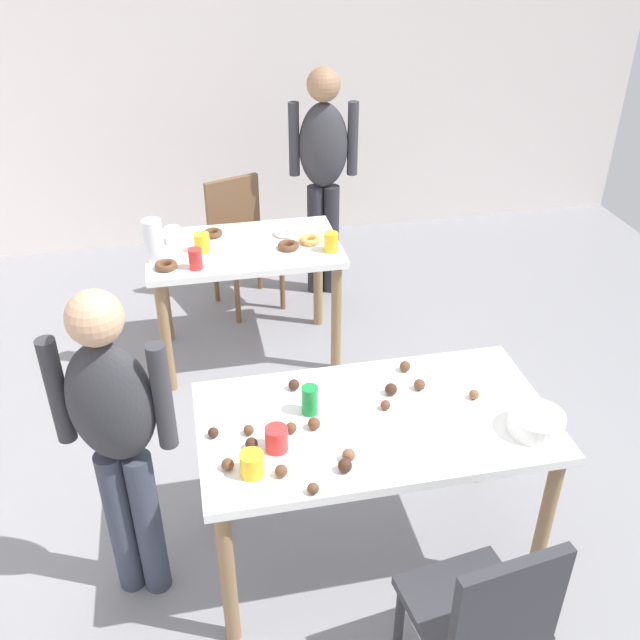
% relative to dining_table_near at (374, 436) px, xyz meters
% --- Properties ---
extents(ground_plane, '(6.40, 6.40, 0.00)m').
position_rel_dining_table_near_xyz_m(ground_plane, '(-0.09, 0.23, -0.66)').
color(ground_plane, gray).
extents(wall_back, '(6.40, 0.10, 2.60)m').
position_rel_dining_table_near_xyz_m(wall_back, '(-0.09, 3.43, 0.64)').
color(wall_back, silver).
rests_on(wall_back, ground_plane).
extents(dining_table_near, '(1.39, 0.75, 0.75)m').
position_rel_dining_table_near_xyz_m(dining_table_near, '(0.00, 0.00, 0.00)').
color(dining_table_near, white).
rests_on(dining_table_near, ground_plane).
extents(dining_table_far, '(1.10, 0.65, 0.75)m').
position_rel_dining_table_near_xyz_m(dining_table_far, '(-0.33, 1.64, -0.02)').
color(dining_table_far, white).
rests_on(dining_table_far, ground_plane).
extents(chair_near_table, '(0.45, 0.45, 0.87)m').
position_rel_dining_table_near_xyz_m(chair_near_table, '(0.17, -0.75, -0.16)').
color(chair_near_table, '#2D2D33').
rests_on(chair_near_table, ground_plane).
extents(chair_far_table, '(0.51, 0.51, 0.87)m').
position_rel_dining_table_near_xyz_m(chair_far_table, '(-0.29, 2.32, -0.16)').
color(chair_far_table, brown).
rests_on(chair_far_table, ground_plane).
extents(person_girl_near, '(0.45, 0.28, 1.42)m').
position_rel_dining_table_near_xyz_m(person_girl_near, '(-0.97, 0.01, 0.19)').
color(person_girl_near, '#383D4C').
rests_on(person_girl_near, ground_plane).
extents(person_adult_far, '(0.46, 0.25, 1.57)m').
position_rel_dining_table_near_xyz_m(person_adult_far, '(0.29, 2.35, 0.29)').
color(person_adult_far, '#28282D').
rests_on(person_adult_far, ground_plane).
extents(mixing_bowl, '(0.21, 0.21, 0.08)m').
position_rel_dining_table_near_xyz_m(mixing_bowl, '(0.58, -0.19, 0.13)').
color(mixing_bowl, white).
rests_on(mixing_bowl, dining_table_near).
extents(soda_can, '(0.07, 0.07, 0.12)m').
position_rel_dining_table_near_xyz_m(soda_can, '(-0.24, 0.09, 0.16)').
color(soda_can, '#198438').
rests_on(soda_can, dining_table_near).
extents(fork_near, '(0.17, 0.02, 0.01)m').
position_rel_dining_table_near_xyz_m(fork_near, '(0.23, -0.16, 0.10)').
color(fork_near, silver).
rests_on(fork_near, dining_table_near).
extents(cup_near_0, '(0.09, 0.09, 0.10)m').
position_rel_dining_table_near_xyz_m(cup_near_0, '(-0.40, -0.10, 0.14)').
color(cup_near_0, red).
rests_on(cup_near_0, dining_table_near).
extents(cup_near_1, '(0.09, 0.09, 0.09)m').
position_rel_dining_table_near_xyz_m(cup_near_1, '(-0.51, -0.21, 0.14)').
color(cup_near_1, yellow).
rests_on(cup_near_1, dining_table_near).
extents(cake_ball_0, '(0.05, 0.05, 0.05)m').
position_rel_dining_table_near_xyz_m(cake_ball_0, '(-0.18, -0.26, 0.12)').
color(cake_ball_0, '#3D2319').
rests_on(cake_ball_0, dining_table_near).
extents(cake_ball_1, '(0.05, 0.05, 0.05)m').
position_rel_dining_table_near_xyz_m(cake_ball_1, '(0.23, 0.14, 0.12)').
color(cake_ball_1, brown).
rests_on(cake_ball_1, dining_table_near).
extents(cake_ball_2, '(0.05, 0.05, 0.05)m').
position_rel_dining_table_near_xyz_m(cake_ball_2, '(-0.59, -0.17, 0.12)').
color(cake_ball_2, brown).
rests_on(cake_ball_2, dining_table_near).
extents(cake_ball_3, '(0.05, 0.05, 0.05)m').
position_rel_dining_table_near_xyz_m(cake_ball_3, '(-0.25, -0.01, 0.12)').
color(cake_ball_3, brown).
rests_on(cake_ball_3, dining_table_near).
extents(cake_ball_4, '(0.05, 0.05, 0.05)m').
position_rel_dining_table_near_xyz_m(cake_ball_4, '(-0.16, -0.21, 0.12)').
color(cake_ball_4, brown).
rests_on(cake_ball_4, dining_table_near).
extents(cake_ball_5, '(0.05, 0.05, 0.05)m').
position_rel_dining_table_near_xyz_m(cake_ball_5, '(-0.28, 0.25, 0.12)').
color(cake_ball_5, '#3D2319').
rests_on(cake_ball_5, dining_table_near).
extents(cake_ball_6, '(0.05, 0.05, 0.05)m').
position_rel_dining_table_near_xyz_m(cake_ball_6, '(-0.41, -0.24, 0.12)').
color(cake_ball_6, brown).
rests_on(cake_ball_6, dining_table_near).
extents(cake_ball_7, '(0.05, 0.05, 0.05)m').
position_rel_dining_table_near_xyz_m(cake_ball_7, '(-0.49, -0.08, 0.12)').
color(cake_ball_7, '#3D2319').
rests_on(cake_ball_7, dining_table_near).
extents(cake_ball_8, '(0.04, 0.04, 0.04)m').
position_rel_dining_table_near_xyz_m(cake_ball_8, '(-0.63, 0.02, 0.12)').
color(cake_ball_8, '#3D2319').
rests_on(cake_ball_8, dining_table_near).
extents(cake_ball_9, '(0.04, 0.04, 0.04)m').
position_rel_dining_table_near_xyz_m(cake_ball_9, '(0.05, 0.05, 0.11)').
color(cake_ball_9, brown).
rests_on(cake_ball_9, dining_table_near).
extents(cake_ball_10, '(0.04, 0.04, 0.04)m').
position_rel_dining_table_near_xyz_m(cake_ball_10, '(0.42, 0.04, 0.11)').
color(cake_ball_10, brown).
rests_on(cake_ball_10, dining_table_near).
extents(cake_ball_11, '(0.04, 0.04, 0.04)m').
position_rel_dining_table_near_xyz_m(cake_ball_11, '(-0.34, -0.02, 0.12)').
color(cake_ball_11, brown).
rests_on(cake_ball_11, dining_table_near).
extents(cake_ball_12, '(0.05, 0.05, 0.05)m').
position_rel_dining_table_near_xyz_m(cake_ball_12, '(0.21, 0.28, 0.12)').
color(cake_ball_12, brown).
rests_on(cake_ball_12, dining_table_near).
extents(cake_ball_13, '(0.04, 0.04, 0.04)m').
position_rel_dining_table_near_xyz_m(cake_ball_13, '(-0.32, -0.34, 0.12)').
color(cake_ball_13, brown).
rests_on(cake_ball_13, dining_table_near).
extents(cake_ball_14, '(0.04, 0.04, 0.04)m').
position_rel_dining_table_near_xyz_m(cake_ball_14, '(-0.50, 0.00, 0.11)').
color(cake_ball_14, brown).
rests_on(cake_ball_14, dining_table_near).
extents(cake_ball_15, '(0.05, 0.05, 0.05)m').
position_rel_dining_table_near_xyz_m(cake_ball_15, '(0.10, 0.13, 0.12)').
color(cake_ball_15, '#3D2319').
rests_on(cake_ball_15, dining_table_near).
extents(pitcher_far, '(0.11, 0.11, 0.24)m').
position_rel_dining_table_near_xyz_m(pitcher_far, '(-0.83, 1.56, 0.21)').
color(pitcher_far, white).
rests_on(pitcher_far, dining_table_far).
extents(cup_far_0, '(0.09, 0.09, 0.10)m').
position_rel_dining_table_near_xyz_m(cup_far_0, '(-0.72, 1.76, 0.14)').
color(cup_far_0, white).
rests_on(cup_far_0, dining_table_far).
extents(cup_far_1, '(0.08, 0.08, 0.11)m').
position_rel_dining_table_near_xyz_m(cup_far_1, '(0.15, 1.47, 0.15)').
color(cup_far_1, yellow).
rests_on(cup_far_1, dining_table_far).
extents(cup_far_2, '(0.07, 0.07, 0.12)m').
position_rel_dining_table_near_xyz_m(cup_far_2, '(-0.61, 1.41, 0.15)').
color(cup_far_2, red).
rests_on(cup_far_2, dining_table_far).
extents(cup_far_3, '(0.09, 0.09, 0.11)m').
position_rel_dining_table_near_xyz_m(cup_far_3, '(-0.57, 1.62, 0.15)').
color(cup_far_3, yellow).
rests_on(cup_far_3, dining_table_far).
extents(donut_far_0, '(0.12, 0.12, 0.03)m').
position_rel_dining_table_near_xyz_m(donut_far_0, '(-0.49, 1.81, 0.11)').
color(donut_far_0, brown).
rests_on(donut_far_0, dining_table_far).
extents(donut_far_1, '(0.13, 0.13, 0.04)m').
position_rel_dining_table_near_xyz_m(donut_far_1, '(-0.08, 1.73, 0.11)').
color(donut_far_1, white).
rests_on(donut_far_1, dining_table_far).
extents(donut_far_2, '(0.12, 0.12, 0.04)m').
position_rel_dining_table_near_xyz_m(donut_far_2, '(-0.77, 1.44, 0.11)').
color(donut_far_2, brown).
rests_on(donut_far_2, dining_table_far).
extents(donut_far_3, '(0.13, 0.13, 0.04)m').
position_rel_dining_table_near_xyz_m(donut_far_3, '(0.05, 1.60, 0.11)').
color(donut_far_3, gold).
rests_on(donut_far_3, dining_table_far).
extents(donut_far_4, '(0.12, 0.12, 0.04)m').
position_rel_dining_table_near_xyz_m(donut_far_4, '(-0.09, 1.55, 0.11)').
color(donut_far_4, brown).
rests_on(donut_far_4, dining_table_far).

